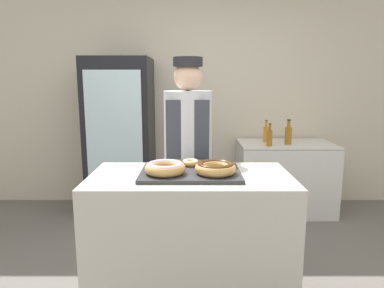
{
  "coord_description": "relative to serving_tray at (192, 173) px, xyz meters",
  "views": [
    {
      "loc": [
        0.01,
        -2.1,
        1.5
      ],
      "look_at": [
        0.0,
        0.1,
        1.1
      ],
      "focal_mm": 32.0,
      "sensor_mm": 36.0,
      "label": 1
    }
  ],
  "objects": [
    {
      "name": "donut_mini_center",
      "position": [
        0.0,
        0.15,
        0.03
      ],
      "size": [
        0.12,
        0.12,
        0.04
      ],
      "color": "tan",
      "rests_on": "serving_tray"
    },
    {
      "name": "brownie_back_right",
      "position": [
        0.1,
        0.15,
        0.03
      ],
      "size": [
        0.09,
        0.09,
        0.03
      ],
      "color": "#382111",
      "rests_on": "serving_tray"
    },
    {
      "name": "donut_chocolate_glaze",
      "position": [
        0.15,
        -0.06,
        0.05
      ],
      "size": [
        0.25,
        0.25,
        0.07
      ],
      "color": "tan",
      "rests_on": "serving_tray"
    },
    {
      "name": "baker_person",
      "position": [
        -0.02,
        0.63,
        -0.04
      ],
      "size": [
        0.38,
        0.38,
        1.69
      ],
      "color": "#4C4C51",
      "rests_on": "ground_plane"
    },
    {
      "name": "bottle_orange",
      "position": [
        0.87,
        1.81,
        -0.02
      ],
      "size": [
        0.06,
        0.06,
        0.25
      ],
      "color": "orange",
      "rests_on": "chest_freezer"
    },
    {
      "name": "serving_tray",
      "position": [
        0.0,
        0.0,
        0.0
      ],
      "size": [
        0.63,
        0.43,
        0.02
      ],
      "color": "#2D2D33",
      "rests_on": "display_counter"
    },
    {
      "name": "wall_back",
      "position": [
        0.0,
        2.13,
        0.42
      ],
      "size": [
        8.0,
        0.06,
        2.7
      ],
      "color": "beige",
      "rests_on": "ground_plane"
    },
    {
      "name": "bottle_amber_b",
      "position": [
        0.85,
        1.55,
        -0.02
      ],
      "size": [
        0.06,
        0.06,
        0.25
      ],
      "color": "#99661E",
      "rests_on": "chest_freezer"
    },
    {
      "name": "beverage_fridge",
      "position": [
        -0.8,
        1.74,
        -0.05
      ],
      "size": [
        0.71,
        0.67,
        1.76
      ],
      "color": "black",
      "rests_on": "ground_plane"
    },
    {
      "name": "bottle_amber",
      "position": [
        1.08,
        1.65,
        -0.01
      ],
      "size": [
        0.08,
        0.08,
        0.28
      ],
      "color": "#99661E",
      "rests_on": "chest_freezer"
    },
    {
      "name": "display_counter",
      "position": [
        0.0,
        0.0,
        -0.47
      ],
      "size": [
        1.28,
        0.66,
        0.92
      ],
      "color": "beige",
      "rests_on": "ground_plane"
    },
    {
      "name": "donut_light_glaze",
      "position": [
        -0.15,
        -0.06,
        0.05
      ],
      "size": [
        0.25,
        0.25,
        0.07
      ],
      "color": "tan",
      "rests_on": "serving_tray"
    },
    {
      "name": "chest_freezer",
      "position": [
        1.09,
        1.74,
        -0.52
      ],
      "size": [
        1.06,
        0.65,
        0.81
      ],
      "color": "silver",
      "rests_on": "ground_plane"
    },
    {
      "name": "brownie_back_left",
      "position": [
        -0.1,
        0.15,
        0.03
      ],
      "size": [
        0.09,
        0.09,
        0.03
      ],
      "color": "#382111",
      "rests_on": "serving_tray"
    }
  ]
}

